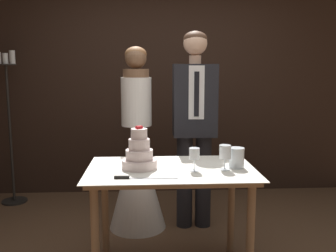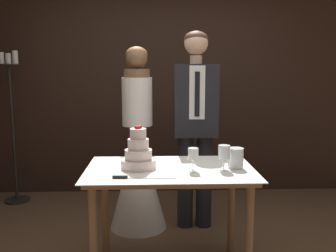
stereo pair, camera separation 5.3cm
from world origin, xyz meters
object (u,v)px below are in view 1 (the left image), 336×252
object	(u,v)px
cake_table	(171,183)
cake_knife	(133,178)
candle_stand	(10,127)
hurricane_candle	(237,158)
wine_glass_middle	(194,154)
bride	(137,164)
groom	(194,119)
tiered_cake	(139,154)
wine_glass_near	(225,153)

from	to	relation	value
cake_table	cake_knife	distance (m)	0.38
cake_knife	candle_stand	xyz separation A→B (m)	(-1.44, 1.82, 0.06)
cake_knife	cake_table	bearing A→B (deg)	45.20
cake_table	hurricane_candle	world-z (taller)	hurricane_candle
wine_glass_middle	cake_knife	bearing A→B (deg)	-158.46
wine_glass_middle	bride	bearing A→B (deg)	115.59
bride	candle_stand	distance (m)	1.64
groom	candle_stand	bearing A→B (deg)	158.99
cake_knife	groom	size ratio (longest dim) A/B	0.23
wine_glass_middle	bride	size ratio (longest dim) A/B	0.10
tiered_cake	hurricane_candle	distance (m)	0.71
wine_glass_middle	candle_stand	distance (m)	2.49
cake_table	candle_stand	distance (m)	2.33
cake_knife	wine_glass_middle	bearing A→B (deg)	23.73
cake_knife	groom	world-z (taller)	groom
tiered_cake	wine_glass_middle	distance (m)	0.40
cake_knife	wine_glass_near	world-z (taller)	wine_glass_near
cake_knife	hurricane_candle	bearing A→B (deg)	20.12
tiered_cake	bride	size ratio (longest dim) A/B	0.18
cake_table	bride	world-z (taller)	bride
tiered_cake	wine_glass_middle	xyz separation A→B (m)	(0.39, -0.10, 0.02)
bride	wine_glass_near	bearing A→B (deg)	-53.42
cake_table	bride	distance (m)	0.86
wine_glass_near	groom	bearing A→B (deg)	97.18
wine_glass_middle	candle_stand	world-z (taller)	candle_stand
bride	candle_stand	world-z (taller)	bride
groom	hurricane_candle	bearing A→B (deg)	-75.88
bride	groom	distance (m)	0.69
cake_knife	bride	world-z (taller)	bride
wine_glass_middle	hurricane_candle	xyz separation A→B (m)	(0.32, 0.07, -0.05)
hurricane_candle	candle_stand	world-z (taller)	candle_stand
cake_table	candle_stand	world-z (taller)	candle_stand
groom	cake_knife	bearing A→B (deg)	-116.63
cake_table	hurricane_candle	distance (m)	0.51
cake_knife	bride	xyz separation A→B (m)	(-0.01, 1.06, -0.18)
hurricane_candle	groom	size ratio (longest dim) A/B	0.08
cake_table	hurricane_candle	size ratio (longest dim) A/B	8.23
wine_glass_near	cake_table	bearing A→B (deg)	171.11
bride	cake_table	bearing A→B (deg)	-71.71
tiered_cake	wine_glass_middle	world-z (taller)	tiered_cake
wine_glass_middle	groom	distance (m)	0.91
bride	cake_knife	bearing A→B (deg)	-89.59
cake_table	cake_knife	world-z (taller)	cake_knife
tiered_cake	wine_glass_middle	bearing A→B (deg)	-13.80
cake_knife	bride	distance (m)	1.08
wine_glass_near	bride	distance (m)	1.13
cake_knife	wine_glass_middle	world-z (taller)	wine_glass_middle
wine_glass_near	candle_stand	xyz separation A→B (m)	(-2.08, 1.63, -0.05)
tiered_cake	wine_glass_middle	size ratio (longest dim) A/B	1.89
bride	groom	world-z (taller)	groom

